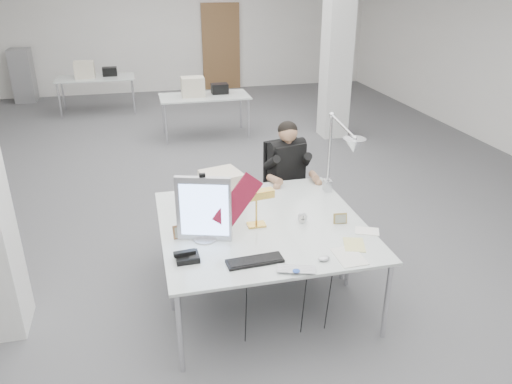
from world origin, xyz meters
TOP-DOWN VIEW (x-y plane):
  - room_shell at (0.04, 0.13)m, footprint 10.04×14.04m
  - desk_main at (0.00, -2.50)m, footprint 1.80×0.90m
  - desk_second at (0.00, -1.60)m, footprint 1.80×0.90m
  - bg_desk_a at (0.20, 3.00)m, footprint 1.60×0.80m
  - bg_desk_b at (-1.80, 5.20)m, footprint 1.60×0.80m
  - filing_cabinet at (-3.50, 6.65)m, footprint 0.45×0.55m
  - office_chair at (0.57, -0.88)m, footprint 0.70×0.70m
  - seated_person at (0.57, -0.93)m, footprint 0.60×0.68m
  - monitor at (-0.54, -2.22)m, footprint 0.45×0.18m
  - pennant at (-0.26, -2.26)m, footprint 0.45×0.10m
  - keyboard at (-0.21, -2.67)m, footprint 0.45×0.17m
  - laptop at (0.05, -2.91)m, footprint 0.34×0.27m
  - mouse at (0.32, -2.78)m, footprint 0.10×0.07m
  - bankers_lamp at (-0.06, -2.08)m, footprint 0.33×0.17m
  - desk_phone at (-0.72, -2.51)m, footprint 0.18×0.17m
  - picture_frame_left at (-0.73, -2.14)m, footprint 0.15×0.06m
  - picture_frame_right at (0.68, -2.21)m, footprint 0.13×0.04m
  - desk_clock at (0.35, -2.13)m, footprint 0.09×0.05m
  - paper_stack_a at (0.53, -2.77)m, footprint 0.22×0.30m
  - paper_stack_b at (0.64, -2.61)m, footprint 0.23×0.27m
  - paper_stack_c at (0.85, -2.41)m, footprint 0.24×0.21m
  - beige_monitor at (-0.28, -1.57)m, footprint 0.42×0.41m
  - architect_lamp at (0.83, -1.76)m, footprint 0.35×0.71m

SIDE VIEW (x-z plane):
  - office_chair at x=0.57m, z-range 0.00..1.18m
  - filing_cabinet at x=-3.50m, z-range 0.00..1.20m
  - desk_main at x=0.00m, z-range 0.73..0.75m
  - desk_second at x=0.00m, z-range 0.73..0.75m
  - bg_desk_a at x=0.20m, z-range 0.73..0.75m
  - bg_desk_b at x=-1.80m, z-range 0.73..0.75m
  - paper_stack_a at x=0.53m, z-range 0.76..0.76m
  - paper_stack_c at x=0.85m, z-range 0.76..0.76m
  - paper_stack_b at x=0.64m, z-range 0.76..0.76m
  - keyboard at x=-0.21m, z-range 0.76..0.78m
  - laptop at x=0.05m, z-range 0.76..0.78m
  - mouse at x=0.32m, z-range 0.76..0.79m
  - desk_phone at x=-0.72m, z-range 0.76..0.80m
  - picture_frame_right at x=0.68m, z-range 0.75..0.85m
  - desk_clock at x=0.35m, z-range 0.76..0.85m
  - picture_frame_left at x=-0.73m, z-range 0.75..0.87m
  - seated_person at x=0.57m, z-range 0.46..1.34m
  - beige_monitor at x=-0.28m, z-range 0.75..1.09m
  - bankers_lamp at x=-0.06m, z-range 0.75..1.11m
  - monitor at x=-0.54m, z-range 0.75..1.32m
  - pennant at x=-0.26m, z-range 0.85..1.34m
  - architect_lamp at x=0.83m, z-range 0.76..1.62m
  - room_shell at x=0.04m, z-range 0.07..3.31m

